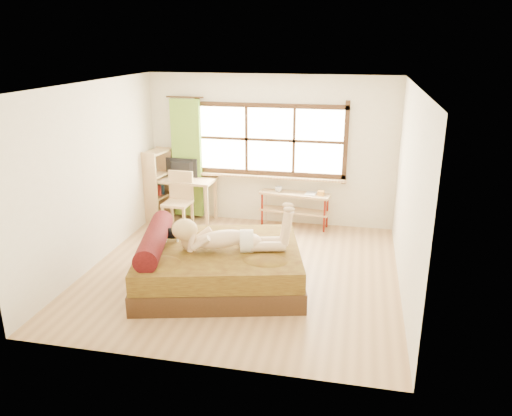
% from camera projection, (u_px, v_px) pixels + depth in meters
% --- Properties ---
extents(floor, '(4.50, 4.50, 0.00)m').
position_uv_depth(floor, '(242.00, 272.00, 7.37)').
color(floor, '#9E754C').
rests_on(floor, ground).
extents(ceiling, '(4.50, 4.50, 0.00)m').
position_uv_depth(ceiling, '(240.00, 85.00, 6.50)').
color(ceiling, white).
rests_on(ceiling, wall_back).
extents(wall_back, '(4.50, 0.00, 4.50)m').
position_uv_depth(wall_back, '(270.00, 151.00, 9.02)').
color(wall_back, silver).
rests_on(wall_back, floor).
extents(wall_front, '(4.50, 0.00, 4.50)m').
position_uv_depth(wall_front, '(187.00, 246.00, 4.85)').
color(wall_front, silver).
rests_on(wall_front, floor).
extents(wall_left, '(0.00, 4.50, 4.50)m').
position_uv_depth(wall_left, '(93.00, 175.00, 7.38)').
color(wall_left, silver).
rests_on(wall_left, floor).
extents(wall_right, '(0.00, 4.50, 4.50)m').
position_uv_depth(wall_right, '(409.00, 194.00, 6.50)').
color(wall_right, silver).
rests_on(wall_right, floor).
extents(window, '(2.80, 0.16, 1.46)m').
position_uv_depth(window, '(270.00, 142.00, 8.94)').
color(window, '#FFEDBF').
rests_on(window, wall_back).
extents(curtain, '(0.55, 0.10, 2.20)m').
position_uv_depth(curtain, '(187.00, 159.00, 9.28)').
color(curtain, '#528C26').
rests_on(curtain, wall_back).
extents(bed, '(2.59, 2.26, 0.85)m').
position_uv_depth(bed, '(215.00, 265.00, 6.91)').
color(bed, black).
rests_on(bed, floor).
extents(woman, '(1.62, 0.80, 0.67)m').
position_uv_depth(woman, '(228.00, 227.00, 6.64)').
color(woman, '#DCB78E').
rests_on(woman, bed).
extents(kitten, '(0.36, 0.21, 0.27)m').
position_uv_depth(kitten, '(171.00, 232.00, 7.02)').
color(kitten, black).
rests_on(kitten, bed).
extents(desk, '(1.34, 0.66, 0.82)m').
position_uv_depth(desk, '(180.00, 184.00, 9.27)').
color(desk, tan).
rests_on(desk, floor).
extents(monitor, '(0.62, 0.11, 0.35)m').
position_uv_depth(monitor, '(180.00, 168.00, 9.22)').
color(monitor, black).
rests_on(monitor, desk).
extents(chair, '(0.48, 0.48, 1.03)m').
position_uv_depth(chair, '(179.00, 197.00, 8.96)').
color(chair, tan).
rests_on(chair, floor).
extents(pipe_shelf, '(1.30, 0.47, 0.72)m').
position_uv_depth(pipe_shelf, '(295.00, 202.00, 9.04)').
color(pipe_shelf, tan).
rests_on(pipe_shelf, floor).
extents(cup, '(0.14, 0.14, 0.10)m').
position_uv_depth(cup, '(278.00, 189.00, 9.03)').
color(cup, gray).
rests_on(cup, pipe_shelf).
extents(book, '(0.21, 0.27, 0.02)m').
position_uv_depth(book, '(306.00, 193.00, 8.95)').
color(book, gray).
rests_on(book, pipe_shelf).
extents(bookshelf, '(0.42, 0.63, 1.33)m').
position_uv_depth(bookshelf, '(158.00, 185.00, 9.34)').
color(bookshelf, tan).
rests_on(bookshelf, floor).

